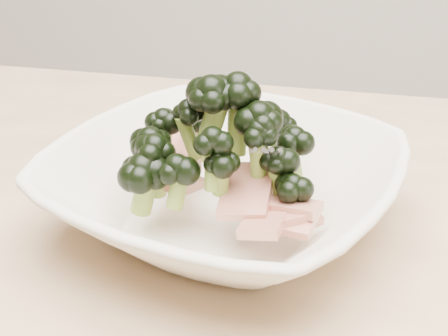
{
  "coord_description": "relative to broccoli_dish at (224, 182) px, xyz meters",
  "views": [
    {
      "loc": [
        0.01,
        -0.33,
        1.02
      ],
      "look_at": [
        -0.08,
        0.08,
        0.8
      ],
      "focal_mm": 50.0,
      "sensor_mm": 36.0,
      "label": 1
    }
  ],
  "objects": [
    {
      "name": "broccoli_dish",
      "position": [
        0.0,
        0.0,
        0.0
      ],
      "size": [
        0.33,
        0.33,
        0.13
      ],
      "color": "beige",
      "rests_on": "dining_table"
    }
  ]
}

